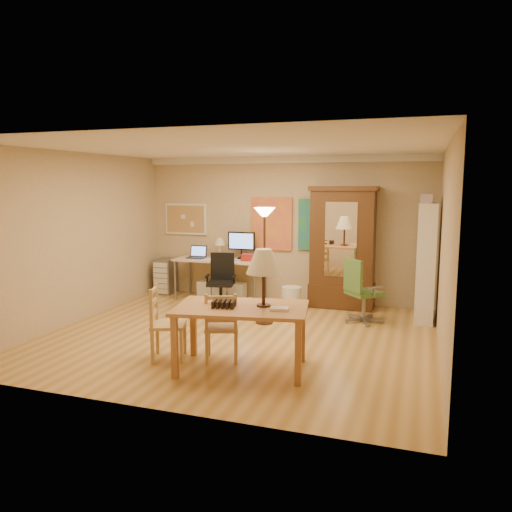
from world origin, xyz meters
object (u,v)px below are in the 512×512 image
(dining_table, at_px, (249,294))
(armoire, at_px, (343,255))
(office_chair_green, at_px, (362,305))
(office_chair_black, at_px, (221,293))
(bookshelf, at_px, (426,263))
(computer_desk, at_px, (223,274))

(dining_table, height_order, armoire, armoire)
(dining_table, height_order, office_chair_green, dining_table)
(office_chair_green, height_order, armoire, armoire)
(dining_table, xyz_separation_m, office_chair_black, (-1.48, 2.69, -0.66))
(office_chair_black, relative_size, office_chair_green, 0.94)
(office_chair_black, height_order, bookshelf, bookshelf)
(dining_table, bearing_deg, computer_desk, 117.21)
(office_chair_green, xyz_separation_m, bookshelf, (0.94, 0.43, 0.67))
(armoire, bearing_deg, bookshelf, -19.23)
(computer_desk, xyz_separation_m, office_chair_black, (0.24, -0.66, -0.21))
(office_chair_black, distance_m, armoire, 2.27)
(office_chair_black, xyz_separation_m, office_chair_green, (2.50, -0.18, 0.02))
(dining_table, height_order, computer_desk, dining_table)
(office_chair_black, relative_size, armoire, 0.45)
(office_chair_green, bearing_deg, office_chair_black, 175.88)
(computer_desk, xyz_separation_m, armoire, (2.28, 0.08, 0.47))
(dining_table, relative_size, bookshelf, 0.88)
(computer_desk, xyz_separation_m, bookshelf, (3.68, -0.41, 0.47))
(computer_desk, bearing_deg, bookshelf, -6.36)
(office_chair_black, distance_m, bookshelf, 3.52)
(dining_table, distance_m, armoire, 3.47)
(bookshelf, bearing_deg, armoire, 160.77)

